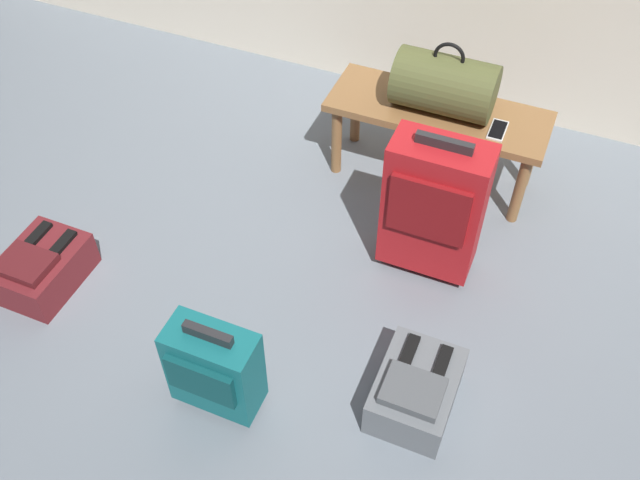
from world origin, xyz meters
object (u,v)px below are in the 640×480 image
(duffel_bag_olive, at_px, (445,85))
(backpack_grey, at_px, (416,390))
(cell_phone, at_px, (498,130))
(suitcase_upright_red, at_px, (434,206))
(suitcase_small_teal, at_px, (214,368))
(backpack_maroon, at_px, (42,268))
(bench, at_px, (437,120))

(duffel_bag_olive, relative_size, backpack_grey, 1.16)
(cell_phone, xyz_separation_m, suitcase_upright_red, (-0.13, -0.50, -0.06))
(suitcase_small_teal, relative_size, backpack_maroon, 1.21)
(bench, relative_size, suitcase_upright_red, 1.41)
(duffel_bag_olive, relative_size, suitcase_upright_red, 0.62)
(suitcase_upright_red, height_order, backpack_grey, suitcase_upright_red)
(backpack_maroon, bearing_deg, bench, 44.01)
(duffel_bag_olive, height_order, cell_phone, duffel_bag_olive)
(suitcase_upright_red, xyz_separation_m, suitcase_small_teal, (-0.50, -0.94, -0.12))
(cell_phone, xyz_separation_m, backpack_grey, (0.03, -1.17, -0.33))
(duffel_bag_olive, bearing_deg, backpack_grey, -76.24)
(suitcase_small_teal, bearing_deg, bench, 76.62)
(suitcase_upright_red, xyz_separation_m, backpack_grey, (0.16, -0.67, -0.27))
(bench, height_order, suitcase_small_teal, suitcase_small_teal)
(suitcase_small_teal, bearing_deg, backpack_maroon, 166.63)
(bench, height_order, cell_phone, cell_phone)
(suitcase_small_teal, bearing_deg, cell_phone, 66.20)
(suitcase_small_teal, height_order, backpack_grey, suitcase_small_teal)
(bench, bearing_deg, suitcase_upright_red, -75.21)
(suitcase_upright_red, xyz_separation_m, backpack_maroon, (-1.46, -0.72, -0.27))
(suitcase_small_teal, bearing_deg, duffel_bag_olive, 76.26)
(backpack_maroon, distance_m, backpack_grey, 1.63)
(cell_phone, bearing_deg, duffel_bag_olive, 168.46)
(bench, height_order, duffel_bag_olive, duffel_bag_olive)
(backpack_maroon, bearing_deg, suitcase_small_teal, -13.37)
(suitcase_small_teal, bearing_deg, backpack_grey, 22.49)
(suitcase_upright_red, height_order, suitcase_small_teal, suitcase_upright_red)
(suitcase_small_teal, distance_m, backpack_grey, 0.74)
(duffel_bag_olive, relative_size, cell_phone, 3.06)
(duffel_bag_olive, bearing_deg, cell_phone, -11.54)
(duffel_bag_olive, xyz_separation_m, suitcase_small_teal, (-0.37, -1.50, -0.31))
(cell_phone, bearing_deg, backpack_grey, -88.55)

